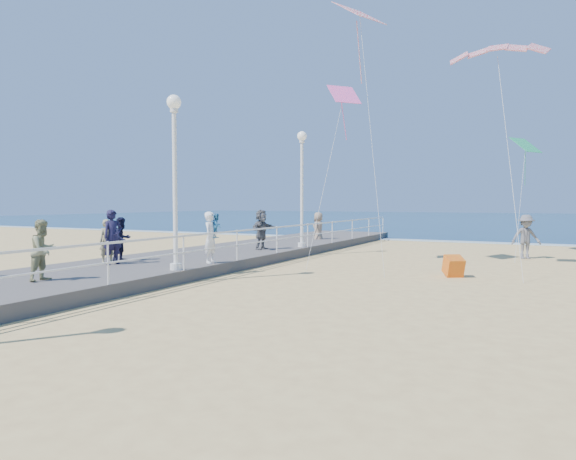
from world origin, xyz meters
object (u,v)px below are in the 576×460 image
at_px(toddler_held, 217,226).
at_px(beach_walker_c, 318,229).
at_px(beach_walker_a, 526,237).
at_px(spectator_7, 122,239).
at_px(spectator_0, 113,237).
at_px(spectator_1, 43,250).
at_px(woman_holding_toddler, 211,237).
at_px(spectator_5, 261,229).
at_px(lamp_post_mid, 175,163).
at_px(spectator_6, 107,241).
at_px(box_kite, 453,268).
at_px(lamp_post_far, 302,176).

xyz_separation_m(toddler_held, beach_walker_c, (-1.44, 11.92, -0.72)).
height_order(toddler_held, beach_walker_a, toddler_held).
distance_m(spectator_7, beach_walker_c, 13.07).
xyz_separation_m(spectator_0, spectator_1, (1.06, -3.46, -0.10)).
distance_m(toddler_held, spectator_7, 3.55).
xyz_separation_m(woman_holding_toddler, toddler_held, (0.15, 0.15, 0.39)).
bearing_deg(spectator_0, beach_walker_a, -29.51).
relative_size(spectator_0, beach_walker_a, 0.95).
xyz_separation_m(spectator_0, spectator_5, (1.73, 6.93, -0.04)).
relative_size(spectator_1, beach_walker_c, 0.85).
bearing_deg(lamp_post_mid, spectator_7, 161.96).
distance_m(spectator_5, beach_walker_a, 11.56).
height_order(spectator_1, spectator_5, spectator_5).
relative_size(spectator_1, spectator_6, 1.08).
bearing_deg(spectator_1, spectator_6, 14.38).
relative_size(spectator_1, box_kite, 2.71).
bearing_deg(spectator_5, woman_holding_toddler, -164.53).
distance_m(toddler_held, spectator_5, 5.16).
bearing_deg(spectator_7, spectator_0, -150.76).
distance_m(spectator_1, spectator_6, 3.87).
distance_m(spectator_7, box_kite, 11.46).
bearing_deg(toddler_held, lamp_post_mid, 167.63).
height_order(beach_walker_a, box_kite, beach_walker_a).
height_order(lamp_post_far, spectator_0, lamp_post_far).
xyz_separation_m(spectator_5, spectator_7, (-2.23, -6.01, -0.11)).
xyz_separation_m(lamp_post_mid, box_kite, (7.41, 5.11, -3.36)).
xyz_separation_m(woman_holding_toddler, beach_walker_a, (9.37, 10.29, -0.31)).
distance_m(spectator_5, beach_walker_c, 6.93).
xyz_separation_m(lamp_post_far, spectator_0, (-2.77, -8.85, -2.35)).
height_order(toddler_held, spectator_7, toddler_held).
height_order(spectator_7, box_kite, spectator_7).
relative_size(lamp_post_mid, spectator_6, 3.55).
height_order(woman_holding_toddler, spectator_5, same).
relative_size(lamp_post_far, woman_holding_toddler, 3.03).
bearing_deg(beach_walker_a, spectator_7, -162.34).
bearing_deg(spectator_7, lamp_post_mid, -107.59).
distance_m(toddler_held, beach_walker_c, 12.03).
distance_m(lamp_post_mid, beach_walker_a, 15.58).
bearing_deg(spectator_0, spectator_7, 44.37).
bearing_deg(spectator_0, spectator_5, 1.57).
xyz_separation_m(spectator_5, box_kite, (8.46, -1.97, -0.98)).
bearing_deg(spectator_7, spectator_5, -19.93).
xyz_separation_m(lamp_post_far, beach_walker_c, (-1.34, 4.99, -2.71)).
bearing_deg(spectator_5, toddler_held, -162.57).
bearing_deg(spectator_1, spectator_5, -11.25).
bearing_deg(lamp_post_far, toddler_held, -89.23).
bearing_deg(spectator_1, box_kite, -54.91).
distance_m(lamp_post_far, spectator_0, 9.57).
bearing_deg(spectator_7, spectator_1, -159.87).
bearing_deg(woman_holding_toddler, lamp_post_mid, 171.92).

